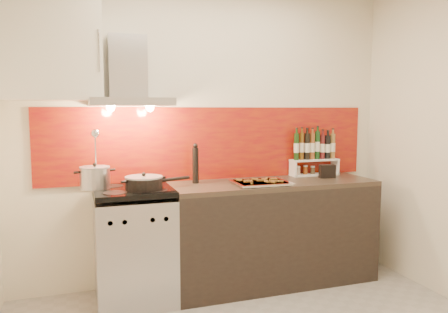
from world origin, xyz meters
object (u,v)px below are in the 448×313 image
object	(u,v)px
counter	(272,232)
baking_tray	(261,182)
saute_pan	(145,183)
pepper_mill	(195,164)
range_stove	(134,247)
stock_pot	(95,177)

from	to	relation	value
counter	baking_tray	bearing A→B (deg)	-147.99
counter	saute_pan	distance (m)	1.23
saute_pan	pepper_mill	world-z (taller)	pepper_mill
range_stove	counter	size ratio (longest dim) A/B	0.51
range_stove	saute_pan	bearing A→B (deg)	-42.71
range_stove	pepper_mill	size ratio (longest dim) A/B	2.68
range_stove	saute_pan	world-z (taller)	saute_pan
saute_pan	baking_tray	xyz separation A→B (m)	(0.96, -0.02, -0.05)
counter	baking_tray	size ratio (longest dim) A/B	3.85
range_stove	counter	xyz separation A→B (m)	(1.20, 0.00, 0.01)
baking_tray	pepper_mill	bearing A→B (deg)	155.64
baking_tray	counter	bearing A→B (deg)	32.01
range_stove	saute_pan	distance (m)	0.53
range_stove	pepper_mill	bearing A→B (deg)	13.79
counter	stock_pot	size ratio (longest dim) A/B	7.70
stock_pot	counter	bearing A→B (deg)	-3.20
saute_pan	stock_pot	bearing A→B (deg)	155.87
stock_pot	saute_pan	bearing A→B (deg)	-24.13
pepper_mill	stock_pot	bearing A→B (deg)	-176.87
pepper_mill	baking_tray	distance (m)	0.57
stock_pot	baking_tray	world-z (taller)	stock_pot
range_stove	stock_pot	world-z (taller)	stock_pot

